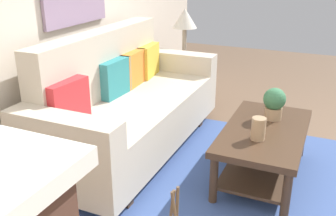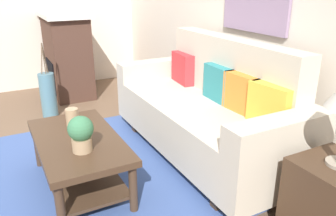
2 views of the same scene
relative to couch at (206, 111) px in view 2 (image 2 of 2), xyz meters
The scene contains 17 objects.
ground_plane 1.71m from the couch, 95.43° to the right, with size 9.66×9.66×0.00m, color brown.
wall_back 1.08m from the couch, 106.25° to the left, with size 5.66×0.10×2.70m, color beige.
area_rug 1.23m from the couch, 97.78° to the right, with size 2.23×2.15×0.01m, color #3D5693.
couch is the anchor object (origin of this frame).
throw_pillow_crimson 0.71m from the couch, 169.05° to the left, with size 0.36×0.12×0.32m, color red.
throw_pillow_teal 0.28m from the couch, 90.00° to the left, with size 0.36×0.12×0.32m, color teal.
throw_pillow_orange 0.43m from the couch, 21.15° to the left, with size 0.36×0.12×0.32m, color orange.
throw_pillow_mustard 0.71m from the couch, 10.95° to the left, with size 0.36×0.12×0.32m, color gold.
coffee_table 1.20m from the couch, 89.06° to the right, with size 1.10×0.60×0.43m.
tabletop_vase 1.20m from the couch, 99.12° to the right, with size 0.10×0.10×0.17m, color tan.
potted_plant_tabletop 1.24m from the couch, 78.69° to the right, with size 0.18×0.18×0.26m.
side_table 1.37m from the couch, ahead, with size 0.44×0.44×0.56m, color #422D1E.
fireplace 2.55m from the couch, 163.41° to the right, with size 1.02×0.58×1.16m.
floor_vase 2.04m from the couch, 145.57° to the right, with size 0.18×0.18×0.54m, color slate.
floor_vase_branch_a 2.04m from the couch, 145.25° to the right, with size 0.01×0.01×0.36m, color brown.
floor_vase_branch_b 2.05m from the couch, 146.14° to the right, with size 0.01×0.01×0.36m, color brown.
floor_vase_branch_c 2.07m from the couch, 145.33° to the right, with size 0.01×0.01×0.36m, color brown.
Camera 2 is at (2.58, -0.03, 1.56)m, focal length 36.32 mm.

